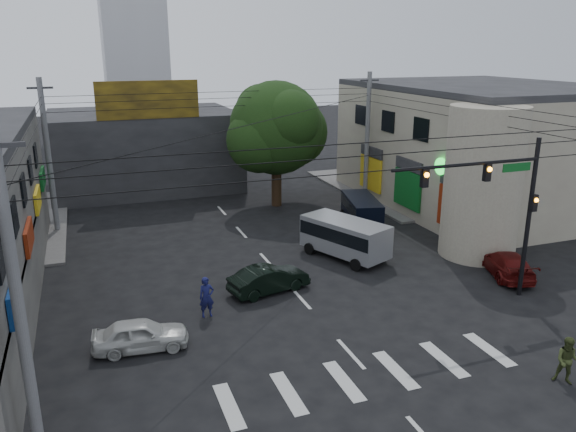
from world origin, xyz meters
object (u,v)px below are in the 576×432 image
utility_pole_near_left (17,299)px  maroon_sedan (506,263)px  street_tree (276,128)px  traffic_gantry (501,196)px  utility_pole_far_left (49,157)px  traffic_officer (207,297)px  utility_pole_far_right (367,138)px  dark_sedan (269,279)px  pedestrian_olive (568,361)px  silver_minivan (345,239)px  white_compact (141,335)px  navy_van (361,212)px

utility_pole_near_left → maroon_sedan: bearing=14.9°
street_tree → traffic_gantry: street_tree is taller
utility_pole_far_left → traffic_officer: bearing=-66.4°
utility_pole_far_left → utility_pole_far_right: (21.00, 0.00, 0.00)m
maroon_sedan → traffic_officer: 14.83m
utility_pole_near_left → maroon_sedan: (21.00, 5.59, -3.99)m
dark_sedan → pedestrian_olive: size_ratio=2.38×
traffic_gantry → silver_minivan: 8.82m
utility_pole_far_right → silver_minivan: (-6.43, -9.99, -3.57)m
utility_pole_near_left → pedestrian_olive: 17.07m
utility_pole_far_right → silver_minivan: size_ratio=1.77×
white_compact → silver_minivan: size_ratio=0.69×
silver_minivan → traffic_officer: bearing=93.3°
dark_sedan → silver_minivan: size_ratio=0.76×
utility_pole_near_left → white_compact: 6.88m
utility_pole_near_left → traffic_officer: size_ratio=5.28×
traffic_gantry → maroon_sedan: 5.42m
pedestrian_olive → maroon_sedan: bearing=107.2°
maroon_sedan → traffic_officer: (-14.81, 0.72, 0.26)m
utility_pole_far_left → dark_sedan: (9.39, -12.75, -3.98)m
traffic_gantry → utility_pole_near_left: bearing=-169.2°
utility_pole_far_left → silver_minivan: (14.57, -9.99, -3.57)m
dark_sedan → white_compact: bearing=105.1°
white_compact → utility_pole_far_right: bearing=-42.4°
street_tree → dark_sedan: 15.45m
traffic_officer → traffic_gantry: bearing=-15.6°
utility_pole_far_right → utility_pole_far_left: bearing=180.0°
traffic_gantry → pedestrian_olive: bearing=-107.0°
navy_van → traffic_officer: (-11.78, -8.89, -0.03)m
silver_minivan → utility_pole_far_right: bearing=-56.2°
maroon_sedan → silver_minivan: silver_minivan is taller
utility_pole_far_right → pedestrian_olive: bearing=-101.1°
utility_pole_near_left → street_tree: bearing=56.0°
utility_pole_far_right → pedestrian_olive: 23.90m
traffic_gantry → utility_pole_far_right: utility_pole_far_right is taller
utility_pole_near_left → utility_pole_far_left: bearing=90.0°
silver_minivan → traffic_officer: size_ratio=2.99×
street_tree → navy_van: (3.47, -6.30, -4.57)m
silver_minivan → traffic_officer: (-8.38, -4.21, -0.16)m
utility_pole_far_left → navy_van: size_ratio=1.92×
white_compact → traffic_officer: bearing=-52.7°
pedestrian_olive → street_tree: bearing=140.7°
white_compact → navy_van: size_ratio=0.75×
white_compact → traffic_officer: traffic_officer is taller
maroon_sedan → pedestrian_olive: 9.42m
utility_pole_far_left → maroon_sedan: utility_pole_far_left is taller
utility_pole_far_left → navy_van: utility_pole_far_left is taller
navy_van → traffic_officer: size_ratio=2.75×
silver_minivan → dark_sedan: bearing=94.8°
traffic_gantry → silver_minivan: size_ratio=1.38×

